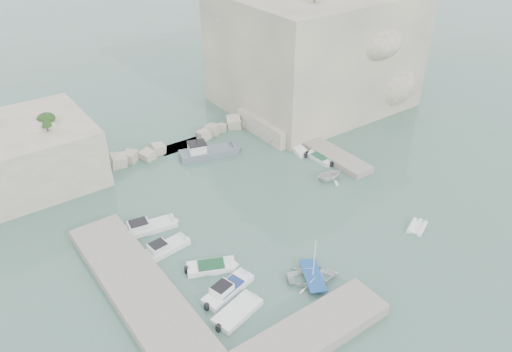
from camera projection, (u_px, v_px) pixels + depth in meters
ground at (289, 225)px, 52.46m from camera, size 400.00×400.00×0.00m
cliff_east at (314, 49)px, 75.16m from camera, size 26.00×22.00×17.00m
cliff_terrace at (281, 122)px, 70.62m from camera, size 8.00×10.00×2.50m
outcrop_west at (21, 155)px, 57.88m from camera, size 16.00×14.00×7.00m
quay_west at (144, 296)px, 43.06m from camera, size 5.00×24.00×1.10m
quay_south at (291, 345)px, 38.62m from camera, size 18.00×4.00×1.10m
ledge_east at (321, 148)px, 65.82m from camera, size 3.00×16.00×0.80m
breakwater at (180, 141)px, 66.72m from camera, size 28.00×3.00×1.40m
motorboat_a at (148, 230)px, 51.72m from camera, size 6.77×2.98×1.40m
motorboat_b at (166, 251)px, 48.93m from camera, size 5.55×2.33×1.40m
motorboat_c at (211, 269)px, 46.71m from camera, size 5.21×3.66×0.70m
motorboat_d at (228, 292)px, 44.25m from camera, size 5.99×3.12×1.40m
motorboat_e at (238, 314)px, 42.06m from camera, size 5.27×3.20×0.70m
rowboat at (313, 279)px, 45.55m from camera, size 5.80×5.19×0.99m
inflatable_dinghy at (417, 229)px, 51.89m from camera, size 3.19×2.43×0.44m
tender_east_a at (329, 180)px, 59.89m from camera, size 4.01×3.59×1.90m
tender_east_b at (320, 160)px, 63.95m from camera, size 1.67×4.46×0.70m
tender_east_c at (298, 150)px, 66.16m from camera, size 2.41×4.78×0.70m
tender_east_d at (281, 142)px, 68.07m from camera, size 4.29×2.01×1.60m
work_boat at (209, 155)px, 64.98m from camera, size 8.66×4.69×2.20m
rowboat_mast at (314, 258)px, 44.17m from camera, size 0.10×0.10×4.20m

